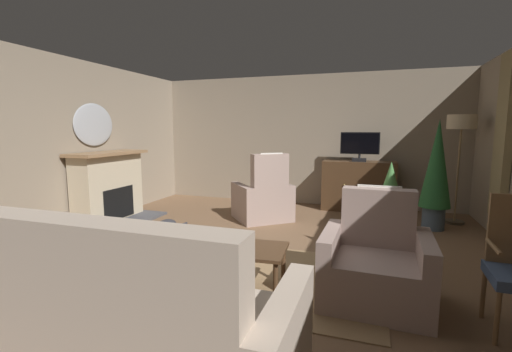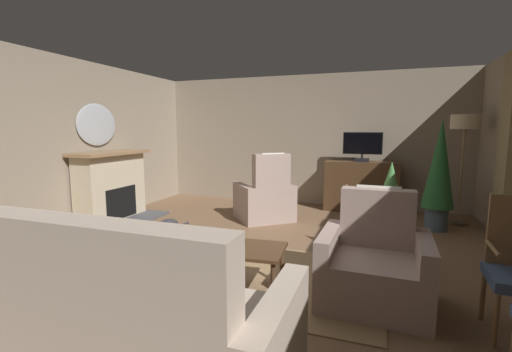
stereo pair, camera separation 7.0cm
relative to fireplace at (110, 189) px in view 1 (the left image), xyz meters
The scene contains 18 objects.
ground_plane 3.01m from the fireplace, 18.30° to the right, with size 6.76×7.39×0.04m, color brown.
wall_back 3.84m from the fireplace, 41.91° to the left, with size 6.76×0.10×2.64m, color gray.
wall_left 1.24m from the fireplace, 109.50° to the right, with size 0.10×7.39×2.64m, color gray.
curtain_panel_far 5.95m from the fireplace, ahead, with size 0.10×0.44×2.22m, color #8E7F56.
rug_central 3.32m from the fireplace, 23.61° to the right, with size 2.67×1.75×0.01m, color #8E704C.
fireplace is the anchor object (origin of this frame).
wall_mirror_oval 1.09m from the fireplace, behind, with size 0.06×0.86×0.70m, color #B2B7BF.
tv_cabinet 4.49m from the fireplace, 28.86° to the left, with size 1.34×0.53×0.95m.
television 4.51m from the fireplace, 28.27° to the left, with size 0.70×0.20×0.55m.
coffee_table 3.39m from the fireplace, 30.56° to the right, with size 1.09×0.63×0.45m.
tv_remote 3.26m from the fireplace, 34.22° to the right, with size 0.17×0.05×0.02m, color black.
sofa_floral 4.15m from the fireplace, 47.42° to the right, with size 2.04×0.94×1.10m.
armchair_near_window 4.48m from the fireplace, 19.27° to the right, with size 0.95×0.83×1.01m.
armchair_beside_cabinet 2.60m from the fireplace, 20.35° to the left, with size 1.20×1.19×1.17m.
potted_plant_on_hearth_side 5.25m from the fireplace, 13.36° to the left, with size 0.46×0.46×1.71m.
potted_plant_leafy_by_curtain 4.40m from the fireplace, ahead, with size 0.46×0.46×1.19m.
cat 1.39m from the fireplace, 15.74° to the right, with size 0.29×0.73×0.23m.
floor_lamp 5.83m from the fireplace, 17.28° to the left, with size 0.43×0.43×1.78m.
Camera 1 is at (1.35, -3.73, 1.55)m, focal length 24.34 mm.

